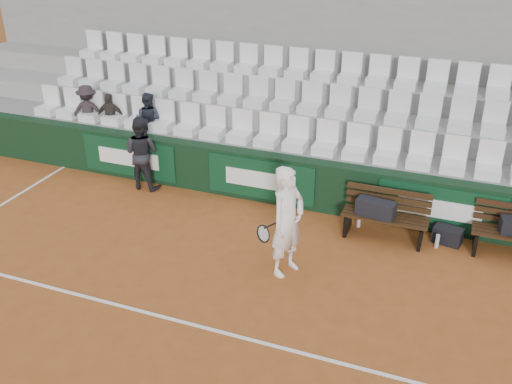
% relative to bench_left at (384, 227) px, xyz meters
% --- Properties ---
extents(ground, '(80.00, 80.00, 0.00)m').
position_rel_bench_left_xyz_m(ground, '(-2.32, -3.35, -0.23)').
color(ground, '#9D5223').
rests_on(ground, ground).
extents(court_baseline, '(18.00, 0.06, 0.01)m').
position_rel_bench_left_xyz_m(court_baseline, '(-2.32, -3.35, -0.22)').
color(court_baseline, white).
rests_on(court_baseline, ground).
extents(back_barrier, '(18.00, 0.34, 1.00)m').
position_rel_bench_left_xyz_m(back_barrier, '(-2.26, 0.65, 0.28)').
color(back_barrier, black).
rests_on(back_barrier, ground).
extents(grandstand_tier_front, '(18.00, 0.95, 1.00)m').
position_rel_bench_left_xyz_m(grandstand_tier_front, '(-2.32, 1.28, 0.28)').
color(grandstand_tier_front, gray).
rests_on(grandstand_tier_front, ground).
extents(grandstand_tier_mid, '(18.00, 0.95, 1.45)m').
position_rel_bench_left_xyz_m(grandstand_tier_mid, '(-2.32, 2.23, 0.50)').
color(grandstand_tier_mid, '#999996').
rests_on(grandstand_tier_mid, ground).
extents(grandstand_tier_back, '(18.00, 0.95, 1.90)m').
position_rel_bench_left_xyz_m(grandstand_tier_back, '(-2.32, 3.18, 0.72)').
color(grandstand_tier_back, gray).
rests_on(grandstand_tier_back, ground).
extents(grandstand_rear_wall, '(18.00, 0.30, 4.40)m').
position_rel_bench_left_xyz_m(grandstand_rear_wall, '(-2.32, 3.80, 1.98)').
color(grandstand_rear_wall, gray).
rests_on(grandstand_rear_wall, ground).
extents(seat_row_front, '(11.90, 0.44, 0.63)m').
position_rel_bench_left_xyz_m(seat_row_front, '(-2.32, 1.10, 1.09)').
color(seat_row_front, white).
rests_on(seat_row_front, grandstand_tier_front).
extents(seat_row_mid, '(11.90, 0.44, 0.63)m').
position_rel_bench_left_xyz_m(seat_row_mid, '(-2.32, 2.05, 1.54)').
color(seat_row_mid, silver).
rests_on(seat_row_mid, grandstand_tier_mid).
extents(seat_row_back, '(11.90, 0.44, 0.63)m').
position_rel_bench_left_xyz_m(seat_row_back, '(-2.32, 3.00, 1.99)').
color(seat_row_back, silver).
rests_on(seat_row_back, grandstand_tier_back).
extents(bench_left, '(1.50, 0.56, 0.45)m').
position_rel_bench_left_xyz_m(bench_left, '(0.00, 0.00, 0.00)').
color(bench_left, '#34200F').
rests_on(bench_left, ground).
extents(sports_bag_left, '(0.70, 0.38, 0.29)m').
position_rel_bench_left_xyz_m(sports_bag_left, '(-0.17, -0.03, 0.37)').
color(sports_bag_left, black).
rests_on(sports_bag_left, bench_left).
extents(sports_bag_ground, '(0.54, 0.40, 0.30)m').
position_rel_bench_left_xyz_m(sports_bag_ground, '(1.09, 0.25, -0.08)').
color(sports_bag_ground, black).
rests_on(sports_bag_ground, ground).
extents(water_bottle_near, '(0.07, 0.07, 0.26)m').
position_rel_bench_left_xyz_m(water_bottle_near, '(-0.49, 0.24, -0.10)').
color(water_bottle_near, silver).
rests_on(water_bottle_near, ground).
extents(water_bottle_far, '(0.07, 0.07, 0.25)m').
position_rel_bench_left_xyz_m(water_bottle_far, '(0.93, 0.01, -0.10)').
color(water_bottle_far, '#B0C0C8').
rests_on(water_bottle_far, ground).
extents(tennis_player, '(0.83, 0.79, 1.85)m').
position_rel_bench_left_xyz_m(tennis_player, '(-1.31, -1.59, 0.70)').
color(tennis_player, white).
rests_on(tennis_player, ground).
extents(ball_kid, '(0.77, 0.60, 1.56)m').
position_rel_bench_left_xyz_m(ball_kid, '(-5.08, 0.29, 0.56)').
color(ball_kid, black).
rests_on(ball_kid, ground).
extents(spectator_a, '(0.91, 0.72, 1.23)m').
position_rel_bench_left_xyz_m(spectator_a, '(-6.94, 1.15, 1.39)').
color(spectator_a, '#271F24').
rests_on(spectator_a, grandstand_tier_front).
extents(spectator_b, '(0.69, 0.42, 1.10)m').
position_rel_bench_left_xyz_m(spectator_b, '(-6.34, 1.15, 1.33)').
color(spectator_b, '#2E2B25').
rests_on(spectator_b, grandstand_tier_front).
extents(spectator_c, '(0.62, 0.50, 1.23)m').
position_rel_bench_left_xyz_m(spectator_c, '(-5.38, 1.15, 1.39)').
color(spectator_c, '#202530').
rests_on(spectator_c, grandstand_tier_front).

